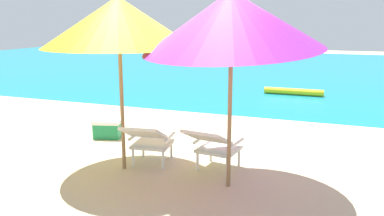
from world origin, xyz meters
name	(u,v)px	position (x,y,z in m)	size (l,w,h in m)	color
ground_plane	(246,108)	(0.00, 4.00, 0.00)	(40.00, 40.00, 0.00)	#CCB78E
ocean_band	(289,69)	(0.00, 12.13, 0.00)	(40.00, 18.00, 0.01)	teal
swim_buoy	(294,92)	(0.87, 6.06, 0.10)	(0.18, 0.18, 1.60)	yellow
lounge_chair_left	(148,139)	(-0.41, -0.27, 0.40)	(0.65, 0.94, 0.68)	silver
lounge_chair_right	(213,144)	(0.50, -0.16, 0.40)	(0.65, 0.94, 0.68)	silver
beach_umbrella_left	(119,22)	(-0.70, -0.45, 2.00)	(2.80, 2.80, 2.32)	olive
beach_umbrella_right	(232,21)	(0.81, -0.52, 2.02)	(2.67, 2.70, 2.44)	olive
cooler_box	(108,129)	(-1.73, 0.76, 0.16)	(0.54, 0.43, 0.32)	#1E844C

